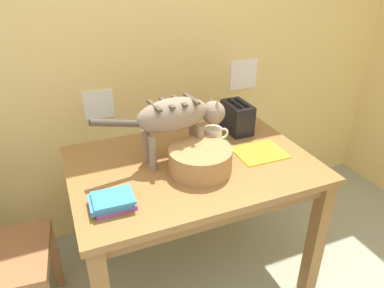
{
  "coord_description": "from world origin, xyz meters",
  "views": [
    {
      "loc": [
        -0.44,
        -0.2,
        1.65
      ],
      "look_at": [
        0.14,
        1.19,
        0.85
      ],
      "focal_mm": 33.29,
      "sensor_mm": 36.0,
      "label": 1
    }
  ],
  "objects": [
    {
      "name": "wall_rear",
      "position": [
        -0.0,
        1.85,
        1.25
      ],
      "size": [
        4.33,
        0.11,
        2.5
      ],
      "color": "#F0CE77",
      "rests_on": "ground_plane"
    },
    {
      "name": "coffee_mug",
      "position": [
        0.29,
        1.27,
        0.83
      ],
      "size": [
        0.14,
        0.1,
        0.09
      ],
      "color": "white",
      "rests_on": "saucer_bowl"
    },
    {
      "name": "magazine",
      "position": [
        0.5,
        1.14,
        0.75
      ],
      "size": [
        0.25,
        0.21,
        0.01
      ],
      "primitive_type": "cube",
      "rotation": [
        0.0,
        0.0,
        -0.02
      ],
      "color": "yellow",
      "rests_on": "dining_table"
    },
    {
      "name": "book_stack",
      "position": [
        -0.29,
        0.99,
        0.78
      ],
      "size": [
        0.18,
        0.15,
        0.05
      ],
      "color": "purple",
      "rests_on": "dining_table"
    },
    {
      "name": "wicker_basket",
      "position": [
        0.15,
        1.11,
        0.81
      ],
      "size": [
        0.3,
        0.3,
        0.12
      ],
      "color": "#AB7D49",
      "rests_on": "dining_table"
    },
    {
      "name": "dining_table",
      "position": [
        0.14,
        1.19,
        0.66
      ],
      "size": [
        1.18,
        0.82,
        0.75
      ],
      "color": "olive",
      "rests_on": "ground_plane"
    },
    {
      "name": "cat",
      "position": [
        0.1,
        1.25,
        0.98
      ],
      "size": [
        0.67,
        0.18,
        0.32
      ],
      "rotation": [
        0.0,
        0.0,
        -1.49
      ],
      "color": "gray",
      "rests_on": "dining_table"
    },
    {
      "name": "saucer_bowl",
      "position": [
        0.29,
        1.27,
        0.77
      ],
      "size": [
        0.18,
        0.18,
        0.03
      ],
      "primitive_type": "cylinder",
      "color": "#469852",
      "rests_on": "dining_table"
    },
    {
      "name": "toaster",
      "position": [
        0.52,
        1.42,
        0.84
      ],
      "size": [
        0.12,
        0.2,
        0.18
      ],
      "color": "black",
      "rests_on": "dining_table"
    }
  ]
}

